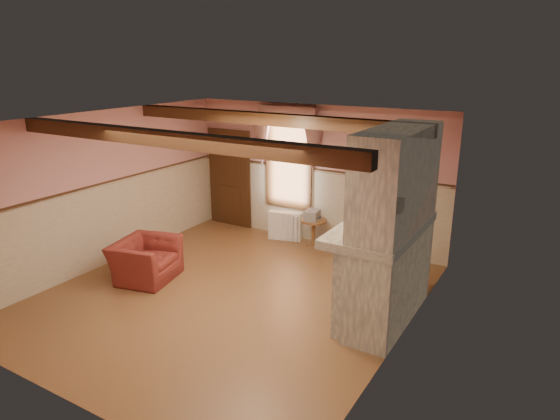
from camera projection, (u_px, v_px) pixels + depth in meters
The scene contains 26 objects.
floor at pixel (229, 296), 8.03m from camera, with size 5.50×6.00×0.01m, color brown.
ceiling at pixel (224, 121), 7.21m from camera, with size 5.50×6.00×0.01m, color silver.
wall_back at pixel (315, 175), 10.08m from camera, with size 5.50×0.02×2.80m, color #CB8D92.
wall_front at pixel (53, 288), 5.15m from camera, with size 5.50×0.02×2.80m, color #CB8D92.
wall_left at pixel (103, 189), 8.96m from camera, with size 0.02×6.00×2.80m, color #CB8D92.
wall_right at pixel (403, 246), 6.28m from camera, with size 0.02×6.00×2.80m, color #CB8D92.
wainscot at pixel (228, 252), 7.81m from camera, with size 5.50×6.00×1.50m, color beige, non-canonical shape.
chair_rail at pixel (226, 207), 7.59m from camera, with size 5.50×6.00×0.08m, color black, non-canonical shape.
firebox at pixel (361, 284), 7.42m from camera, with size 0.20×0.95×0.90m, color black.
armchair at pixel (145, 260), 8.56m from camera, with size 1.06×0.93×0.69m, color maroon.
side_table at pixel (313, 232), 10.10m from camera, with size 0.52×0.52×0.55m, color brown.
book_stack at pixel (312, 215), 9.98m from camera, with size 0.26×0.32×0.20m, color #B7AD8C.
radiator at pixel (285, 226), 10.42m from camera, with size 0.70×0.18×0.60m, color white.
bowl at pixel (379, 223), 6.93m from camera, with size 0.38×0.38×0.09m, color brown.
mantel_clock at pixel (398, 205), 7.58m from camera, with size 0.14×0.24×0.20m, color black.
oil_lamp at pixel (392, 207), 7.35m from camera, with size 0.11×0.11×0.28m, color gold.
candle_red at pixel (366, 232), 6.50m from camera, with size 0.06×0.06×0.16m, color #AC1522.
jar_yellow at pixel (366, 232), 6.53m from camera, with size 0.06×0.06×0.12m, color gold.
fireplace at pixel (393, 228), 6.93m from camera, with size 0.85×2.00×2.80m, color gray.
mantel at pixel (381, 229), 7.03m from camera, with size 1.05×2.05×0.12m, color gray.
overmantel_mirror at pixel (370, 185), 6.94m from camera, with size 0.06×1.44×1.04m, color silver.
door at pixel (230, 180), 11.16m from camera, with size 1.10×0.10×2.10m, color black.
window at pixel (289, 160), 10.28m from camera, with size 1.06×0.08×2.02m, color white.
window_drapes at pixel (287, 131), 10.03m from camera, with size 1.30×0.14×1.40m, color gray.
ceiling_beam_front at pixel (166, 139), 6.25m from camera, with size 5.50×0.18×0.20m, color black.
ceiling_beam_back at pixel (268, 119), 8.22m from camera, with size 5.50×0.18×0.20m, color black.
Camera 1 is at (4.41, -5.83, 3.69)m, focal length 32.00 mm.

